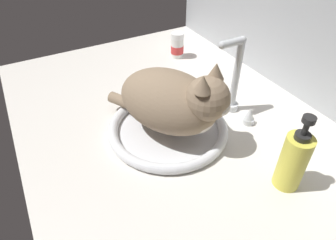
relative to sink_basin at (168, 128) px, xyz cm
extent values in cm
cube|color=silver|center=(-3.31, 2.91, -2.66)|extent=(117.17, 80.96, 3.00)
cube|color=#B2B7BC|center=(-3.31, 44.60, 18.01)|extent=(117.17, 2.40, 44.34)
torus|color=white|center=(0.00, 0.00, 0.15)|extent=(32.34, 32.34, 2.63)
cylinder|color=white|center=(0.00, 0.00, -0.86)|extent=(28.40, 28.40, 0.60)
cylinder|color=silver|center=(0.00, 21.50, -0.22)|extent=(4.00, 4.00, 1.89)
cylinder|color=silver|center=(0.00, 21.50, 10.69)|extent=(2.00, 2.00, 19.92)
sphere|color=silver|center=(0.00, 21.50, 20.65)|extent=(2.20, 2.20, 2.20)
cylinder|color=silver|center=(0.00, 18.36, 20.65)|extent=(2.00, 6.27, 2.00)
sphere|color=silver|center=(0.00, 15.23, 20.65)|extent=(2.10, 2.10, 2.10)
cylinder|color=silver|center=(-7.73, 21.50, -0.36)|extent=(3.20, 3.20, 1.60)
cone|color=silver|center=(-7.73, 21.50, 2.19)|extent=(2.88, 2.88, 3.51)
cylinder|color=silver|center=(7.73, 21.50, -0.36)|extent=(3.20, 3.20, 1.60)
cone|color=silver|center=(7.73, 21.50, 2.19)|extent=(2.88, 2.88, 3.51)
ellipsoid|color=#8C755B|center=(0.00, 0.00, 9.09)|extent=(31.76, 28.27, 15.25)
sphere|color=#8C755B|center=(9.29, 5.13, 13.68)|extent=(10.49, 10.49, 10.49)
cone|color=#8C755B|center=(7.77, 7.88, 19.32)|extent=(3.99, 3.99, 3.93)
cone|color=#8C755B|center=(10.81, 2.37, 19.32)|extent=(3.99, 3.99, 3.93)
ellipsoid|color=silver|center=(12.73, 7.03, 12.63)|extent=(4.88, 5.38, 3.36)
ellipsoid|color=silver|center=(8.13, 4.48, 8.33)|extent=(11.19, 12.09, 8.39)
cylinder|color=#8C755B|center=(-12.67, -6.99, 3.07)|extent=(10.62, 7.81, 3.20)
cylinder|color=#E5DB4C|center=(28.24, 14.71, 5.65)|extent=(5.76, 5.76, 13.63)
cylinder|color=black|center=(28.24, 14.71, 13.07)|extent=(3.17, 3.17, 1.20)
cylinder|color=black|center=(28.24, 14.71, 15.20)|extent=(1.15, 1.15, 3.06)
cylinder|color=black|center=(28.24, 14.71, 17.33)|extent=(2.59, 2.59, 1.20)
cylinder|color=white|center=(-37.07, 24.31, 2.60)|extent=(4.75, 4.75, 7.52)
cylinder|color=#D13838|center=(-37.07, 24.31, 2.00)|extent=(4.89, 4.89, 3.01)
cylinder|color=white|center=(-37.07, 24.31, 7.41)|extent=(4.99, 4.99, 2.11)
camera|label=1|loc=(53.17, -29.11, 52.05)|focal=31.55mm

